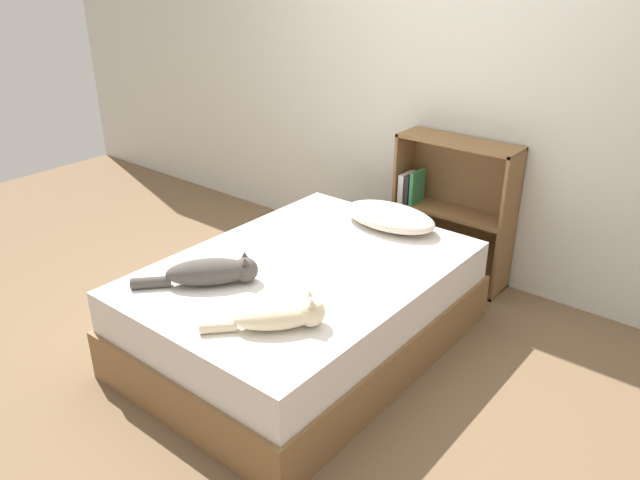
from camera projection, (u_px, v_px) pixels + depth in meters
The scene contains 7 objects.
ground_plane at pixel (305, 345), 3.53m from camera, with size 8.00×8.00×0.00m, color brown.
wall_back at pixel (444, 84), 3.98m from camera, with size 8.00×0.06×2.50m.
bed at pixel (304, 307), 3.42m from camera, with size 1.32×1.84×0.50m.
pillow at pixel (389, 217), 3.75m from camera, with size 0.60×0.34×0.13m.
cat_light at pixel (282, 316), 2.75m from camera, with size 0.43×0.45×0.15m.
cat_dark at pixel (213, 272), 3.11m from camera, with size 0.48×0.51×0.15m.
bookshelf at pixel (453, 208), 4.10m from camera, with size 0.78×0.26×0.96m.
Camera 1 is at (1.92, -2.23, 2.03)m, focal length 35.00 mm.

